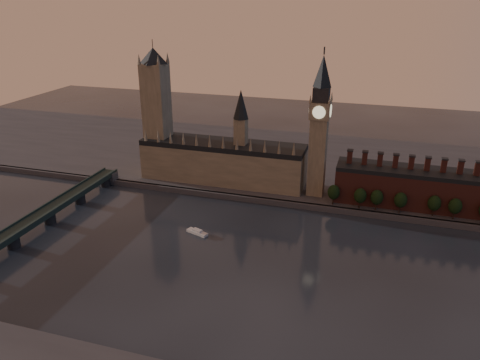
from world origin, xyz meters
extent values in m
plane|color=black|center=(0.00, 0.00, 0.00)|extent=(900.00, 900.00, 0.00)
cube|color=#444449|center=(0.00, 90.00, 2.00)|extent=(900.00, 4.00, 4.00)
cube|color=#444449|center=(0.00, 180.00, 2.00)|extent=(900.00, 180.00, 4.00)
cube|color=gray|center=(-65.00, 115.00, 18.00)|extent=(130.00, 30.00, 28.00)
cube|color=black|center=(-65.00, 115.00, 34.00)|extent=(130.00, 30.00, 4.00)
cube|color=gray|center=(-50.00, 115.00, 44.00)|extent=(9.00, 9.00, 24.00)
cone|color=black|center=(-50.00, 115.00, 67.00)|extent=(12.00, 12.00, 22.00)
cone|color=gray|center=(-124.00, 101.00, 41.00)|extent=(2.60, 2.60, 10.00)
cone|color=gray|center=(-113.27, 101.00, 41.00)|extent=(2.60, 2.60, 10.00)
cone|color=gray|center=(-102.55, 101.00, 41.00)|extent=(2.60, 2.60, 10.00)
cone|color=gray|center=(-91.82, 101.00, 41.00)|extent=(2.60, 2.60, 10.00)
cone|color=gray|center=(-81.09, 101.00, 41.00)|extent=(2.60, 2.60, 10.00)
cone|color=gray|center=(-70.36, 101.00, 41.00)|extent=(2.60, 2.60, 10.00)
cone|color=gray|center=(-59.64, 101.00, 41.00)|extent=(2.60, 2.60, 10.00)
cone|color=gray|center=(-48.91, 101.00, 41.00)|extent=(2.60, 2.60, 10.00)
cone|color=gray|center=(-38.18, 101.00, 41.00)|extent=(2.60, 2.60, 10.00)
cone|color=gray|center=(-27.45, 101.00, 41.00)|extent=(2.60, 2.60, 10.00)
cone|color=gray|center=(-16.73, 101.00, 41.00)|extent=(2.60, 2.60, 10.00)
cone|color=gray|center=(-6.00, 101.00, 41.00)|extent=(2.60, 2.60, 10.00)
cube|color=gray|center=(-120.00, 115.00, 49.00)|extent=(18.00, 18.00, 90.00)
cone|color=black|center=(-120.00, 115.00, 100.00)|extent=(24.00, 24.00, 12.00)
cylinder|color=#232326|center=(-120.00, 115.00, 106.00)|extent=(0.50, 0.50, 12.00)
cone|color=gray|center=(-128.00, 107.00, 98.00)|extent=(3.00, 3.00, 8.00)
cone|color=gray|center=(-112.00, 107.00, 98.00)|extent=(3.00, 3.00, 8.00)
cone|color=gray|center=(-128.00, 123.00, 98.00)|extent=(3.00, 3.00, 8.00)
cone|color=gray|center=(-112.00, 123.00, 98.00)|extent=(3.00, 3.00, 8.00)
cube|color=gray|center=(10.00, 110.00, 33.00)|extent=(12.00, 12.00, 58.00)
cube|color=gray|center=(10.00, 110.00, 68.00)|extent=(14.00, 14.00, 12.00)
cube|color=#232326|center=(10.00, 110.00, 79.00)|extent=(11.00, 11.00, 10.00)
cone|color=black|center=(10.00, 110.00, 95.00)|extent=(13.00, 13.00, 22.00)
cylinder|color=#232326|center=(10.00, 110.00, 108.50)|extent=(1.00, 1.00, 5.00)
cylinder|color=beige|center=(10.00, 102.80, 68.00)|extent=(9.00, 0.50, 9.00)
cylinder|color=beige|center=(10.00, 117.20, 68.00)|extent=(9.00, 0.50, 9.00)
cylinder|color=beige|center=(2.80, 110.00, 68.00)|extent=(0.50, 9.00, 9.00)
cylinder|color=beige|center=(17.20, 110.00, 68.00)|extent=(0.50, 9.00, 9.00)
cone|color=gray|center=(3.50, 103.50, 77.00)|extent=(2.00, 2.00, 6.00)
cone|color=gray|center=(16.50, 103.50, 77.00)|extent=(2.00, 2.00, 6.00)
cone|color=gray|center=(3.50, 116.50, 77.00)|extent=(2.00, 2.00, 6.00)
cone|color=gray|center=(16.50, 116.50, 77.00)|extent=(2.00, 2.00, 6.00)
cube|color=brown|center=(80.00, 110.00, 16.00)|extent=(110.00, 25.00, 24.00)
cube|color=black|center=(80.00, 110.00, 29.50)|extent=(110.00, 25.00, 3.00)
cube|color=brown|center=(33.00, 110.00, 35.50)|extent=(3.50, 3.50, 9.00)
cube|color=#232326|center=(33.00, 110.00, 40.50)|extent=(4.20, 4.20, 1.00)
cube|color=brown|center=(43.44, 110.00, 35.50)|extent=(3.50, 3.50, 9.00)
cube|color=#232326|center=(43.44, 110.00, 40.50)|extent=(4.20, 4.20, 1.00)
cube|color=brown|center=(53.89, 110.00, 35.50)|extent=(3.50, 3.50, 9.00)
cube|color=#232326|center=(53.89, 110.00, 40.50)|extent=(4.20, 4.20, 1.00)
cube|color=brown|center=(64.33, 110.00, 35.50)|extent=(3.50, 3.50, 9.00)
cube|color=#232326|center=(64.33, 110.00, 40.50)|extent=(4.20, 4.20, 1.00)
cube|color=brown|center=(74.78, 110.00, 35.50)|extent=(3.50, 3.50, 9.00)
cube|color=#232326|center=(74.78, 110.00, 40.50)|extent=(4.20, 4.20, 1.00)
cube|color=brown|center=(85.22, 110.00, 35.50)|extent=(3.50, 3.50, 9.00)
cube|color=#232326|center=(85.22, 110.00, 40.50)|extent=(4.20, 4.20, 1.00)
cube|color=brown|center=(95.67, 110.00, 35.50)|extent=(3.50, 3.50, 9.00)
cube|color=#232326|center=(95.67, 110.00, 40.50)|extent=(4.20, 4.20, 1.00)
cube|color=brown|center=(106.11, 110.00, 35.50)|extent=(3.50, 3.50, 9.00)
cube|color=#232326|center=(106.11, 110.00, 40.50)|extent=(4.20, 4.20, 1.00)
cube|color=brown|center=(116.56, 110.00, 35.50)|extent=(3.50, 3.50, 9.00)
cube|color=#232326|center=(116.56, 110.00, 40.50)|extent=(4.20, 4.20, 1.00)
cylinder|color=black|center=(25.05, 94.30, 7.00)|extent=(0.80, 0.80, 6.00)
ellipsoid|color=black|center=(25.05, 94.30, 13.50)|extent=(8.60, 8.60, 10.75)
cylinder|color=black|center=(43.45, 93.53, 7.00)|extent=(0.80, 0.80, 6.00)
ellipsoid|color=black|center=(43.45, 93.53, 13.50)|extent=(8.60, 8.60, 10.75)
cylinder|color=black|center=(54.63, 94.00, 7.00)|extent=(0.80, 0.80, 6.00)
ellipsoid|color=black|center=(54.63, 94.00, 13.50)|extent=(8.60, 8.60, 10.75)
cylinder|color=black|center=(70.25, 94.05, 7.00)|extent=(0.80, 0.80, 6.00)
ellipsoid|color=black|center=(70.25, 94.05, 13.50)|extent=(8.60, 8.60, 10.75)
cylinder|color=black|center=(91.83, 95.33, 7.00)|extent=(0.80, 0.80, 6.00)
ellipsoid|color=black|center=(91.83, 95.33, 13.50)|extent=(8.60, 8.60, 10.75)
cylinder|color=black|center=(104.73, 94.38, 7.00)|extent=(0.80, 0.80, 6.00)
ellipsoid|color=black|center=(104.73, 94.38, 13.50)|extent=(8.60, 8.60, 10.75)
cube|color=#1D2D29|center=(-155.00, -5.00, 9.00)|extent=(12.00, 200.00, 2.50)
cube|color=#1D2D29|center=(-160.50, -5.00, 10.90)|extent=(1.00, 200.00, 1.30)
cube|color=#1D2D29|center=(-149.50, -5.00, 10.90)|extent=(1.00, 200.00, 1.30)
cube|color=#444449|center=(-155.00, 90.00, 7.00)|extent=(14.00, 8.00, 6.00)
cylinder|color=#232326|center=(-155.00, -17.00, 3.88)|extent=(8.00, 8.00, 7.75)
cylinder|color=#232326|center=(-155.00, 17.00, 3.88)|extent=(8.00, 8.00, 7.75)
cylinder|color=#232326|center=(-155.00, 51.00, 3.88)|extent=(8.00, 8.00, 7.75)
cylinder|color=#232326|center=(-155.00, 85.00, 3.88)|extent=(8.00, 8.00, 7.75)
cube|color=#BCBCBC|center=(-54.11, 32.06, 0.86)|extent=(15.64, 9.11, 1.72)
cube|color=#BCBCBC|center=(-54.11, 32.06, 2.37)|extent=(7.17, 5.21, 1.29)
camera|label=1|loc=(50.68, -215.16, 145.19)|focal=35.00mm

